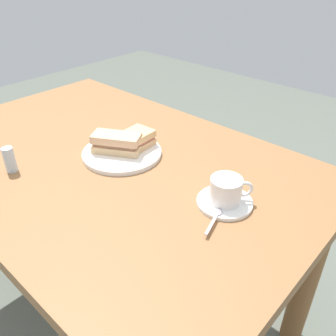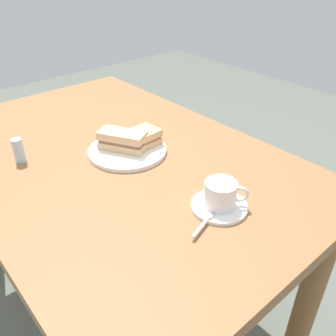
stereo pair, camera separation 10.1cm
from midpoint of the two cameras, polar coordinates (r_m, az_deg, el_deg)
ground_plane at (r=1.63m, az=-4.83°, el=-20.31°), size 6.00×6.00×0.00m
dining_table at (r=1.21m, az=-6.13°, el=-2.47°), size 1.33×0.86×0.73m
sandwich_plate at (r=1.15m, az=-3.98°, el=2.73°), size 0.25×0.25×0.01m
sandwich_front at (r=1.13m, az=-4.76°, el=4.34°), size 0.16×0.13×0.06m
sandwich_back at (r=1.15m, az=-1.85°, el=4.67°), size 0.09×0.12×0.05m
coffee_saucer at (r=0.93m, az=11.30°, el=-6.11°), size 0.14×0.14×0.01m
coffee_cup at (r=0.90m, az=11.69°, el=-4.10°), size 0.09×0.10×0.07m
spoon at (r=0.86m, az=9.44°, el=-8.41°), size 0.04×0.10×0.01m
salt_shaker at (r=1.15m, az=-20.48°, el=2.56°), size 0.03×0.03×0.08m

